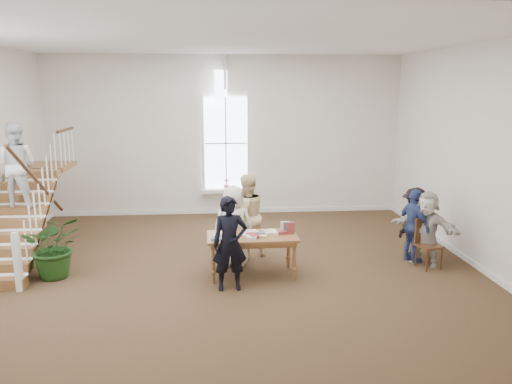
{
  "coord_description": "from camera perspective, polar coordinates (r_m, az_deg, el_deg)",
  "views": [
    {
      "loc": [
        -0.27,
        -9.72,
        3.63
      ],
      "look_at": [
        0.54,
        0.4,
        1.48
      ],
      "focal_mm": 35.0,
      "sensor_mm": 36.0,
      "label": 1
    }
  ],
  "objects": [
    {
      "name": "ground",
      "position": [
        10.38,
        -2.82,
        -8.51
      ],
      "size": [
        10.0,
        10.0,
        0.0
      ],
      "primitive_type": "plane",
      "color": "#402A19",
      "rests_on": "ground"
    },
    {
      "name": "room_shell",
      "position": [
        14.48,
        -3.38,
        -0.94
      ],
      "size": [
        10.49,
        10.0,
        10.0
      ],
      "color": "beige",
      "rests_on": "ground"
    },
    {
      "name": "staircase",
      "position": [
        11.41,
        -25.39,
        0.66
      ],
      "size": [
        1.1,
        4.1,
        2.92
      ],
      "color": "brown",
      "rests_on": "ground"
    },
    {
      "name": "library_table",
      "position": [
        9.69,
        -0.46,
        -5.45
      ],
      "size": [
        1.75,
        0.9,
        0.88
      ],
      "rotation": [
        0.0,
        0.0,
        0.02
      ],
      "color": "brown",
      "rests_on": "ground"
    },
    {
      "name": "police_officer",
      "position": [
        9.01,
        -3.0,
        -5.92
      ],
      "size": [
        0.66,
        0.46,
        1.73
      ],
      "primitive_type": "imported",
      "rotation": [
        0.0,
        0.0,
        0.08
      ],
      "color": "black",
      "rests_on": "ground"
    },
    {
      "name": "elderly_woman",
      "position": [
        10.21,
        -2.64,
        -3.9
      ],
      "size": [
        0.83,
        0.54,
        1.68
      ],
      "primitive_type": "imported",
      "rotation": [
        0.0,
        0.0,
        3.15
      ],
      "color": "silver",
      "rests_on": "ground"
    },
    {
      "name": "person_yellow",
      "position": [
        10.69,
        -1.13,
        -2.76
      ],
      "size": [
        1.1,
        1.0,
        1.82
      ],
      "primitive_type": "imported",
      "rotation": [
        0.0,
        0.0,
        3.58
      ],
      "color": "beige",
      "rests_on": "ground"
    },
    {
      "name": "woman_cluster_a",
      "position": [
        10.93,
        17.59,
        -3.72
      ],
      "size": [
        0.63,
        0.99,
        1.56
      ],
      "primitive_type": "imported",
      "rotation": [
        0.0,
        0.0,
        1.87
      ],
      "color": "navy",
      "rests_on": "ground"
    },
    {
      "name": "woman_cluster_b",
      "position": [
        11.41,
        17.62,
        -3.23
      ],
      "size": [
        1.11,
        1.03,
        1.5
      ],
      "primitive_type": "imported",
      "rotation": [
        0.0,
        0.0,
        3.79
      ],
      "color": "black",
      "rests_on": "ground"
    },
    {
      "name": "woman_cluster_c",
      "position": [
        10.82,
        18.9,
        -3.97
      ],
      "size": [
        1.34,
        1.35,
        1.56
      ],
      "primitive_type": "imported",
      "rotation": [
        0.0,
        0.0,
        5.49
      ],
      "color": "beige",
      "rests_on": "ground"
    },
    {
      "name": "floor_plant",
      "position": [
        10.4,
        -21.98,
        -5.76
      ],
      "size": [
        1.32,
        1.21,
        1.24
      ],
      "primitive_type": "imported",
      "rotation": [
        0.0,
        0.0,
        0.25
      ],
      "color": "#1A3C13",
      "rests_on": "ground"
    },
    {
      "name": "side_chair",
      "position": [
        10.77,
        18.95,
        -5.24
      ],
      "size": [
        0.54,
        0.54,
        1.01
      ],
      "rotation": [
        0.0,
        0.0,
        0.27
      ],
      "color": "#3C1E10",
      "rests_on": "ground"
    }
  ]
}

